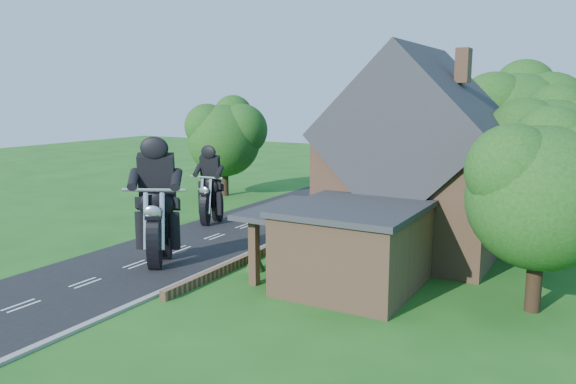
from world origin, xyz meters
The scene contains 19 objects.
ground centered at (0.00, 0.00, 0.00)m, with size 120.00×120.00×0.00m, color #1A5417.
road centered at (0.00, 0.00, 0.01)m, with size 7.00×80.00×0.02m, color black.
kerb centered at (3.65, 0.00, 0.06)m, with size 0.30×80.00×0.12m, color gray.
garden_wall centered at (4.30, 5.00, 0.20)m, with size 0.30×22.00×0.40m, color #855E44.
house centered at (10.49, 6.00, 4.34)m, with size 9.54×8.64×10.24m.
annex centered at (9.87, -0.80, 1.77)m, with size 7.05×5.94×3.44m.
tree_annex_side centered at (17.13, 0.10, 4.69)m, with size 5.64×5.20×7.48m.
tree_house_right centered at (16.65, 8.62, 5.19)m, with size 6.51×6.00×8.40m.
tree_behind_house centered at (14.18, 16.14, 6.23)m, with size 7.81×7.20×10.08m.
tree_behind_left centered at (8.16, 17.13, 5.73)m, with size 6.94×6.40×9.16m.
tree_far_road centered at (-6.86, 14.11, 4.84)m, with size 6.08×5.60×7.84m.
shrub_a centered at (5.30, -1.00, 0.55)m, with size 0.90×0.90×1.10m, color #143D13.
shrub_b centered at (5.30, 1.50, 0.55)m, with size 0.90×0.90×1.10m, color #143D13.
shrub_c centered at (5.30, 4.00, 0.55)m, with size 0.90×0.90×1.10m, color #143D13.
shrub_d centered at (5.30, 9.00, 0.55)m, with size 0.90×0.90×1.10m, color #143D13.
shrub_e centered at (5.30, 11.50, 0.55)m, with size 0.90×0.90×1.10m, color #143D13.
shrub_f centered at (5.30, 14.00, 0.55)m, with size 0.90×0.90×1.10m, color #143D13.
motorcycle_lead centered at (0.97, -2.48, 0.90)m, with size 0.49×1.93×1.80m, color black, non-canonical shape.
motorcycle_follow centered at (-2.11, 5.51, 0.73)m, with size 0.40×1.56×1.45m, color black, non-canonical shape.
Camera 1 is at (18.66, -21.47, 7.84)m, focal length 35.00 mm.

